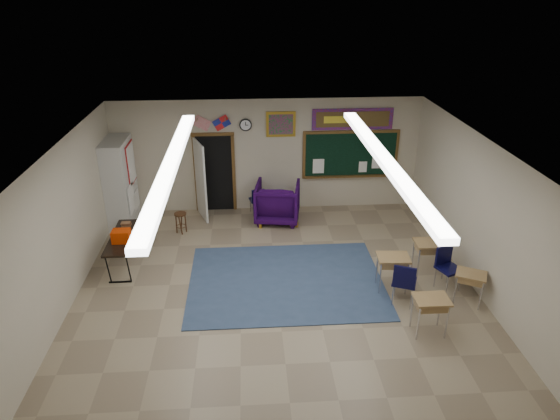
{
  "coord_description": "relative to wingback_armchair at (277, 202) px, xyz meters",
  "views": [
    {
      "loc": [
        -0.52,
        -7.96,
        5.74
      ],
      "look_at": [
        0.12,
        1.5,
        1.32
      ],
      "focal_mm": 32.0,
      "sensor_mm": 36.0,
      "label": 1
    }
  ],
  "objects": [
    {
      "name": "ceiling",
      "position": [
        -0.21,
        -3.71,
        2.49
      ],
      "size": [
        8.0,
        9.0,
        0.04
      ],
      "primitive_type": "cube",
      "color": "#B8B8B3",
      "rests_on": "back_wall"
    },
    {
      "name": "framed_art_print",
      "position": [
        0.14,
        0.75,
        1.84
      ],
      "size": [
        0.75,
        0.05,
        0.65
      ],
      "color": "#B08722",
      "rests_on": "back_wall"
    },
    {
      "name": "wooden_stool",
      "position": [
        -2.42,
        -0.54,
        -0.24
      ],
      "size": [
        0.3,
        0.3,
        0.52
      ],
      "color": "#4D2E17",
      "rests_on": "floor"
    },
    {
      "name": "student_desk_back_left",
      "position": [
        2.37,
        -4.73,
        -0.1
      ],
      "size": [
        0.61,
        0.46,
        0.73
      ],
      "rotation": [
        0.0,
        0.0,
        -0.0
      ],
      "color": "#A17B4B",
      "rests_on": "floor"
    },
    {
      "name": "wall_flags",
      "position": [
        -1.61,
        0.73,
        1.97
      ],
      "size": [
        1.16,
        0.06,
        0.7
      ],
      "primitive_type": null,
      "color": "red",
      "rests_on": "back_wall"
    },
    {
      "name": "area_rug",
      "position": [
        -0.01,
        -2.91,
        -0.5
      ],
      "size": [
        4.0,
        3.0,
        0.02
      ],
      "primitive_type": "cube",
      "color": "#374869",
      "rests_on": "floor"
    },
    {
      "name": "student_chair_desk_b",
      "position": [
        3.22,
        -3.41,
        -0.06
      ],
      "size": [
        0.59,
        0.59,
        0.9
      ],
      "primitive_type": null,
      "rotation": [
        0.0,
        0.0,
        0.4
      ],
      "color": "black",
      "rests_on": "floor"
    },
    {
      "name": "bulletin_board",
      "position": [
        1.99,
        0.75,
        1.94
      ],
      "size": [
        2.1,
        0.05,
        0.55
      ],
      "color": "#AD200E",
      "rests_on": "back_wall"
    },
    {
      "name": "storage_cabinet",
      "position": [
        -3.92,
        0.14,
        0.59
      ],
      "size": [
        0.59,
        1.25,
        2.2
      ],
      "color": "beige",
      "rests_on": "floor"
    },
    {
      "name": "student_chair_reading",
      "position": [
        -0.52,
        0.44,
        -0.13
      ],
      "size": [
        0.46,
        0.46,
        0.76
      ],
      "primitive_type": null,
      "rotation": [
        0.0,
        0.0,
        3.38
      ],
      "color": "black",
      "rests_on": "floor"
    },
    {
      "name": "chalkboard",
      "position": [
        1.99,
        0.75,
        0.95
      ],
      "size": [
        2.55,
        0.14,
        1.3
      ],
      "color": "brown",
      "rests_on": "back_wall"
    },
    {
      "name": "student_chair_desk_a",
      "position": [
        2.19,
        -3.81,
        -0.05
      ],
      "size": [
        0.6,
        0.6,
        0.92
      ],
      "primitive_type": null,
      "rotation": [
        0.0,
        0.0,
        2.74
      ],
      "color": "black",
      "rests_on": "floor"
    },
    {
      "name": "wingback_armchair",
      "position": [
        0.0,
        0.0,
        0.0
      ],
      "size": [
        1.25,
        1.28,
        1.02
      ],
      "primitive_type": "imported",
      "rotation": [
        0.0,
        0.0,
        2.98
      ],
      "color": "#200534",
      "rests_on": "floor"
    },
    {
      "name": "right_wall",
      "position": [
        3.79,
        -3.71,
        0.99
      ],
      "size": [
        0.04,
        9.0,
        3.0
      ],
      "primitive_type": "cube",
      "color": "#C1B39D",
      "rests_on": "floor"
    },
    {
      "name": "wall_clock",
      "position": [
        -0.76,
        0.75,
        1.84
      ],
      "size": [
        0.32,
        0.05,
        0.32
      ],
      "color": "black",
      "rests_on": "back_wall"
    },
    {
      "name": "fluorescent_strips",
      "position": [
        -0.21,
        -3.71,
        2.43
      ],
      "size": [
        3.86,
        6.0,
        0.1
      ],
      "primitive_type": null,
      "color": "white",
      "rests_on": "ceiling"
    },
    {
      "name": "folding_table",
      "position": [
        -3.45,
        -1.99,
        -0.13
      ],
      "size": [
        0.57,
        1.68,
        0.95
      ],
      "rotation": [
        0.0,
        0.0,
        0.01
      ],
      "color": "black",
      "rests_on": "floor"
    },
    {
      "name": "back_wall",
      "position": [
        -0.21,
        0.79,
        0.99
      ],
      "size": [
        8.0,
        0.04,
        3.0
      ],
      "primitive_type": "cube",
      "color": "#C1B39D",
      "rests_on": "floor"
    },
    {
      "name": "student_desk_back_right",
      "position": [
        3.44,
        -3.9,
        -0.14
      ],
      "size": [
        0.68,
        0.62,
        0.66
      ],
      "rotation": [
        0.0,
        0.0,
        -0.48
      ],
      "color": "#A17B4B",
      "rests_on": "floor"
    },
    {
      "name": "student_desk_front_left",
      "position": [
        2.08,
        -3.33,
        -0.09
      ],
      "size": [
        0.66,
        0.52,
        0.76
      ],
      "rotation": [
        0.0,
        0.0,
        -0.07
      ],
      "color": "#A17B4B",
      "rests_on": "floor"
    },
    {
      "name": "floor",
      "position": [
        -0.21,
        -3.71,
        -0.51
      ],
      "size": [
        9.0,
        9.0,
        0.0
      ],
      "primitive_type": "plane",
      "color": "gray",
      "rests_on": "ground"
    },
    {
      "name": "left_wall",
      "position": [
        -4.21,
        -3.71,
        0.99
      ],
      "size": [
        0.04,
        9.0,
        3.0
      ],
      "primitive_type": "cube",
      "color": "#C1B39D",
      "rests_on": "floor"
    },
    {
      "name": "student_desk_front_right",
      "position": [
        3.0,
        -2.84,
        -0.08
      ],
      "size": [
        0.66,
        0.5,
        0.77
      ],
      "rotation": [
        0.0,
        0.0,
        -0.02
      ],
      "color": "#A17B4B",
      "rests_on": "floor"
    },
    {
      "name": "doorway",
      "position": [
        -1.71,
        0.64,
        0.55
      ],
      "size": [
        1.1,
        0.89,
        2.16
      ],
      "color": "black",
      "rests_on": "back_wall"
    }
  ]
}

